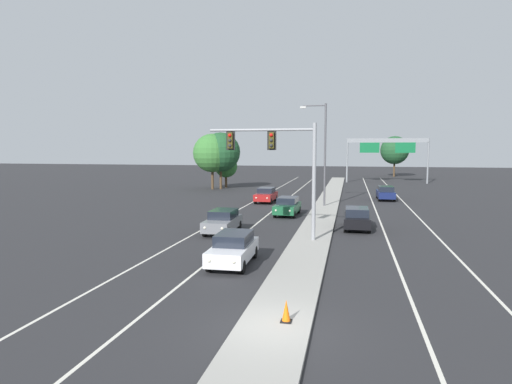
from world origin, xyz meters
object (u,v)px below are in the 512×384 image
Objects in this scene: street_lamp_median at (323,148)px; highway_sign_gantry at (387,146)px; car_receding_black at (357,218)px; tree_far_left_b at (226,166)px; tree_far_left_a at (221,152)px; car_oncoming_green at (287,206)px; traffic_cone_median_nose at (286,311)px; car_oncoming_grey at (223,221)px; car_oncoming_red at (266,195)px; overhead_signal_mast at (280,157)px; car_receding_navy at (386,193)px; tree_far_left_c at (212,153)px; tree_far_right_a at (395,150)px; car_oncoming_white at (233,248)px.

highway_sign_gantry is at bearing 75.34° from street_lamp_median.
car_receding_black is (3.22, -11.57, -4.97)m from street_lamp_median.
street_lamp_median is at bearing -50.81° from tree_far_left_b.
tree_far_left_a reaches higher than tree_far_left_b.
traffic_cone_median_nose is (3.35, -23.73, -0.31)m from car_oncoming_green.
car_oncoming_grey is 17.38m from car_oncoming_red.
tree_far_left_a is (-23.94, -16.62, -0.91)m from highway_sign_gantry.
overhead_signal_mast reaches higher than car_receding_navy.
car_receding_navy is 0.57× the size of tree_far_left_c.
car_oncoming_green is 0.93× the size of tree_far_left_b.
tree_far_right_a reaches higher than car_oncoming_grey.
tree_far_right_a is 1.71× the size of tree_far_left_b.
street_lamp_median is at bearing -104.66° from highway_sign_gantry.
street_lamp_median is at bearing 67.05° from car_oncoming_green.
tree_far_left_a is (-12.75, 22.36, 4.43)m from car_oncoming_green.
highway_sign_gantry reaches higher than car_receding_navy.
car_oncoming_grey is (-2.86, 7.83, 0.00)m from car_oncoming_white.
tree_far_right_a is (27.77, 34.26, 0.27)m from tree_far_left_c.
overhead_signal_mast is at bearing -95.29° from street_lamp_median.
overhead_signal_mast is 6.44m from car_oncoming_grey.
overhead_signal_mast reaches higher than car_oncoming_red.
car_oncoming_grey is 25.50m from car_receding_navy.
tree_far_right_a reaches higher than tree_far_left_a.
highway_sign_gantry reaches higher than traffic_cone_median_nose.
car_oncoming_red is at bearing -158.98° from car_receding_navy.
overhead_signal_mast is at bearing -132.89° from car_receding_black.
tree_far_left_b is at bearing 106.55° from car_oncoming_white.
tree_far_right_a is at bearing 83.59° from car_receding_navy.
car_oncoming_white is (-1.42, -6.03, -4.46)m from overhead_signal_mast.
car_receding_navy is at bearing 81.07° from traffic_cone_median_nose.
car_oncoming_white is 0.56× the size of tree_far_left_a.
tree_far_left_a is at bearing 107.62° from car_oncoming_white.
street_lamp_median is 1.21× the size of tree_far_right_a.
tree_far_left_c reaches higher than tree_far_left_b.
car_receding_navy is (6.60, 7.36, -4.97)m from street_lamp_median.
tree_far_left_b reaches higher than car_receding_navy.
car_receding_black is 6.06× the size of traffic_cone_median_nose.
car_oncoming_red is at bearing -110.26° from tree_far_right_a.
tree_far_left_b is (-23.89, -14.10, -3.01)m from highway_sign_gantry.
street_lamp_median is at bearing 91.45° from traffic_cone_median_nose.
tree_far_left_c is at bearing -109.55° from tree_far_left_b.
tree_far_left_a is (-12.38, 38.98, 4.43)m from car_oncoming_white.
car_receding_black is at bearing -96.90° from highway_sign_gantry.
highway_sign_gantry is 27.90m from tree_far_left_b.
highway_sign_gantry is at bearing 78.26° from car_oncoming_white.
tree_far_left_b is (-16.05, 48.61, 2.64)m from traffic_cone_median_nose.
overhead_signal_mast is at bearing -68.81° from tree_far_left_b.
tree_far_left_b is at bearing 121.40° from car_receding_black.
tree_far_right_a is at bearing 82.41° from traffic_cone_median_nose.
car_oncoming_green is 6.09× the size of traffic_cone_median_nose.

